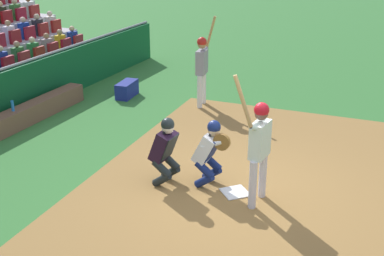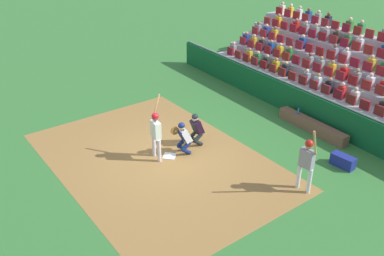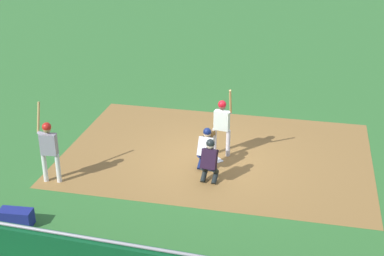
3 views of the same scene
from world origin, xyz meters
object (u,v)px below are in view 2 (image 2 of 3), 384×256
at_px(on_deck_batter, 307,160).
at_px(catcher_crouching, 183,136).
at_px(home_plate_umpire, 196,128).
at_px(batter_at_plate, 156,130).
at_px(water_bottle_on_bench, 298,111).
at_px(equipment_duffel_bag, 343,161).
at_px(home_plate_marker, 170,156).
at_px(dugout_bench, 312,126).

bearing_deg(on_deck_batter, catcher_crouching, 25.12).
height_order(catcher_crouching, home_plate_umpire, home_plate_umpire).
relative_size(batter_at_plate, home_plate_umpire, 1.75).
height_order(catcher_crouching, on_deck_batter, on_deck_batter).
distance_m(water_bottle_on_bench, equipment_duffel_bag, 3.33).
height_order(batter_at_plate, equipment_duffel_bag, batter_at_plate).
bearing_deg(catcher_crouching, batter_at_plate, 76.05).
xyz_separation_m(home_plate_marker, catcher_crouching, (-0.09, -0.52, 0.70)).
bearing_deg(home_plate_umpire, dugout_bench, -111.33).
distance_m(catcher_crouching, home_plate_umpire, 0.79).
bearing_deg(batter_at_plate, dugout_bench, -105.49).
height_order(home_plate_marker, home_plate_umpire, home_plate_umpire).
relative_size(batter_at_plate, on_deck_batter, 0.99).
bearing_deg(equipment_duffel_bag, on_deck_batter, 88.20).
height_order(batter_at_plate, on_deck_batter, on_deck_batter).
relative_size(water_bottle_on_bench, equipment_duffel_bag, 0.30).
distance_m(dugout_bench, water_bottle_on_bench, 0.85).
relative_size(home_plate_umpire, equipment_duffel_bag, 1.61).
distance_m(catcher_crouching, equipment_duffel_bag, 5.55).
bearing_deg(catcher_crouching, home_plate_umpire, -70.69).
xyz_separation_m(batter_at_plate, equipment_duffel_bag, (-4.03, -4.98, -0.90)).
xyz_separation_m(catcher_crouching, water_bottle_on_bench, (-0.68, -5.14, -0.15)).
bearing_deg(water_bottle_on_bench, equipment_duffel_bag, 160.33).
xyz_separation_m(batter_at_plate, dugout_bench, (-1.69, -6.09, -0.89)).
height_order(catcher_crouching, water_bottle_on_bench, catcher_crouching).
relative_size(dugout_bench, on_deck_batter, 1.40).
distance_m(batter_at_plate, on_deck_batter, 5.08).
bearing_deg(equipment_duffel_bag, home_plate_marker, 42.67).
relative_size(batter_at_plate, equipment_duffel_bag, 2.82).
bearing_deg(water_bottle_on_bench, dugout_bench, -179.94).
xyz_separation_m(dugout_bench, on_deck_batter, (-2.53, 3.27, 0.90)).
height_order(catcher_crouching, equipment_duffel_bag, catcher_crouching).
bearing_deg(catcher_crouching, equipment_duffel_bag, -133.33).
relative_size(water_bottle_on_bench, on_deck_batter, 0.11).
height_order(dugout_bench, water_bottle_on_bench, water_bottle_on_bench).
bearing_deg(equipment_duffel_bag, dugout_bench, -32.28).
relative_size(home_plate_umpire, dugout_bench, 0.41).
distance_m(home_plate_marker, equipment_duffel_bag, 5.99).
bearing_deg(equipment_duffel_bag, water_bottle_on_bench, -26.49).
bearing_deg(on_deck_batter, home_plate_umpire, 14.75).
height_order(batter_at_plate, home_plate_umpire, batter_at_plate).
xyz_separation_m(water_bottle_on_bench, on_deck_batter, (-3.31, 3.27, 0.56)).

